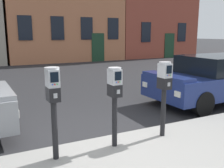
{
  "coord_description": "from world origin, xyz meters",
  "views": [
    {
      "loc": [
        -1.9,
        -3.93,
        2.06
      ],
      "look_at": [
        -0.04,
        -0.16,
        1.22
      ],
      "focal_mm": 40.43,
      "sensor_mm": 36.0,
      "label": 1
    }
  ],
  "objects_px": {
    "parking_meter_near_kerb": "(53,97)",
    "parking_meter_end_of_row": "(164,86)",
    "parking_meter_twin_adjacent": "(115,93)",
    "parked_car_navy_coupe": "(218,77)"
  },
  "relations": [
    {
      "from": "parking_meter_near_kerb",
      "to": "parked_car_navy_coupe",
      "type": "bearing_deg",
      "value": 105.49
    },
    {
      "from": "parking_meter_end_of_row",
      "to": "parked_car_navy_coupe",
      "type": "bearing_deg",
      "value": 114.79
    },
    {
      "from": "parking_meter_twin_adjacent",
      "to": "parked_car_navy_coupe",
      "type": "height_order",
      "value": "parking_meter_twin_adjacent"
    },
    {
      "from": "parking_meter_end_of_row",
      "to": "parked_car_navy_coupe",
      "type": "height_order",
      "value": "parking_meter_end_of_row"
    },
    {
      "from": "parking_meter_end_of_row",
      "to": "parking_meter_near_kerb",
      "type": "bearing_deg",
      "value": -91.88
    },
    {
      "from": "parking_meter_near_kerb",
      "to": "parking_meter_end_of_row",
      "type": "distance_m",
      "value": 2.06
    },
    {
      "from": "parking_meter_twin_adjacent",
      "to": "parking_meter_end_of_row",
      "type": "relative_size",
      "value": 0.97
    },
    {
      "from": "parked_car_navy_coupe",
      "to": "parking_meter_near_kerb",
      "type": "bearing_deg",
      "value": 15.6
    },
    {
      "from": "parking_meter_near_kerb",
      "to": "parking_meter_end_of_row",
      "type": "xyz_separation_m",
      "value": [
        2.06,
        -0.0,
        -0.01
      ]
    },
    {
      "from": "parking_meter_near_kerb",
      "to": "parking_meter_twin_adjacent",
      "type": "height_order",
      "value": "parking_meter_near_kerb"
    }
  ]
}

